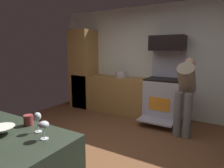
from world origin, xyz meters
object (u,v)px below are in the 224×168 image
(person_cook, at_px, (186,90))
(microwave, at_px, (167,43))
(oven_range, at_px, (164,98))
(wine_glass_extra, at_px, (44,126))
(stock_pot, at_px, (121,74))
(mixing_bowl_large, at_px, (2,131))
(mug_coffee, at_px, (28,120))
(wine_glass_mid, at_px, (37,118))

(person_cook, bearing_deg, microwave, 130.29)
(oven_range, xyz_separation_m, wine_glass_extra, (0.02, -3.29, 0.50))
(person_cook, relative_size, stock_pot, 4.96)
(microwave, height_order, wine_glass_extra, microwave)
(mixing_bowl_large, distance_m, mug_coffee, 0.24)
(wine_glass_extra, bearing_deg, oven_range, 90.27)
(mug_coffee, distance_m, stock_pot, 3.27)
(person_cook, distance_m, mug_coffee, 2.77)
(wine_glass_extra, bearing_deg, wine_glass_mid, 157.04)
(mixing_bowl_large, xyz_separation_m, wine_glass_extra, (0.37, 0.12, 0.08))
(oven_range, height_order, microwave, microwave)
(microwave, relative_size, mixing_bowl_large, 3.68)
(mixing_bowl_large, relative_size, wine_glass_mid, 1.19)
(oven_range, distance_m, wine_glass_extra, 3.33)
(stock_pot, bearing_deg, microwave, 4.18)
(oven_range, bearing_deg, microwave, 90.00)
(person_cook, xyz_separation_m, wine_glass_mid, (-0.68, -2.68, 0.17))
(wine_glass_mid, bearing_deg, wine_glass_extra, -22.96)
(wine_glass_extra, bearing_deg, mug_coffee, 161.10)
(mug_coffee, bearing_deg, stock_pot, 103.40)
(oven_range, bearing_deg, mixing_bowl_large, -95.87)
(wine_glass_mid, height_order, wine_glass_extra, wine_glass_mid)
(mixing_bowl_large, distance_m, wine_glass_mid, 0.29)
(mixing_bowl_large, bearing_deg, oven_range, 84.13)
(wine_glass_mid, height_order, mug_coffee, wine_glass_mid)
(microwave, distance_m, wine_glass_mid, 3.39)
(oven_range, relative_size, person_cook, 1.09)
(wine_glass_mid, relative_size, wine_glass_extra, 1.17)
(wine_glass_mid, xyz_separation_m, wine_glass_extra, (0.15, -0.06, -0.01))
(oven_range, xyz_separation_m, mug_coffee, (-0.34, -3.17, 0.43))
(wine_glass_extra, relative_size, mug_coffee, 1.54)
(oven_range, relative_size, wine_glass_extra, 10.76)
(oven_range, relative_size, microwave, 2.10)
(microwave, height_order, mixing_bowl_large, microwave)
(person_cook, height_order, wine_glass_mid, person_cook)
(oven_range, xyz_separation_m, mixing_bowl_large, (-0.35, -3.41, 0.42))
(wine_glass_mid, bearing_deg, mixing_bowl_large, -139.97)
(mixing_bowl_large, height_order, wine_glass_extra, wine_glass_extra)
(microwave, bearing_deg, wine_glass_extra, -89.74)
(mixing_bowl_large, xyz_separation_m, mug_coffee, (0.01, 0.24, 0.02))
(mixing_bowl_large, height_order, stock_pot, stock_pot)
(person_cook, height_order, wine_glass_extra, person_cook)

